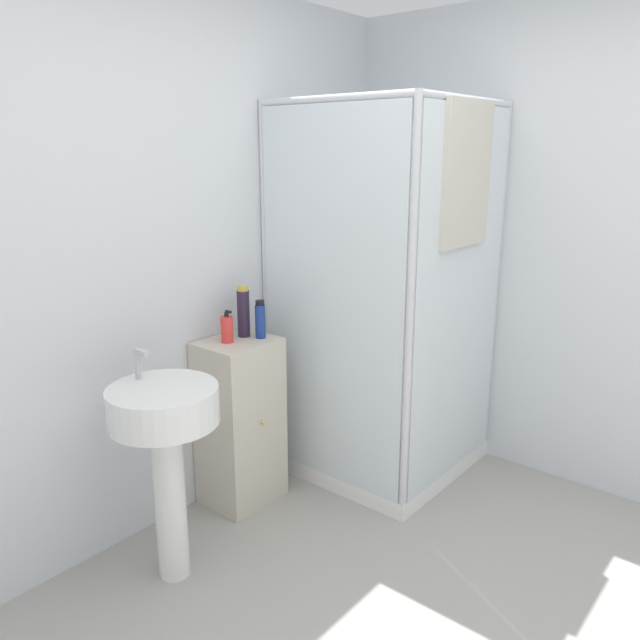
{
  "coord_description": "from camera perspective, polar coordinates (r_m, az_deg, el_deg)",
  "views": [
    {
      "loc": [
        -1.58,
        -0.65,
        1.75
      ],
      "look_at": [
        0.57,
        1.13,
        0.99
      ],
      "focal_mm": 35.0,
      "sensor_mm": 36.0,
      "label": 1
    }
  ],
  "objects": [
    {
      "name": "wall_back",
      "position": [
        2.87,
        -16.38,
        4.56
      ],
      "size": [
        6.4,
        0.06,
        2.5
      ],
      "primitive_type": "cube",
      "color": "silver",
      "rests_on": "ground_plane"
    },
    {
      "name": "shower_enclosure",
      "position": [
        3.45,
        6.18,
        -5.2
      ],
      "size": [
        0.93,
        0.96,
        2.0
      ],
      "color": "white",
      "rests_on": "ground_plane"
    },
    {
      "name": "vanity_cabinet",
      "position": [
        3.22,
        -7.32,
        -9.19
      ],
      "size": [
        0.37,
        0.33,
        0.86
      ],
      "color": "beige",
      "rests_on": "ground_plane"
    },
    {
      "name": "sink",
      "position": [
        2.62,
        -13.97,
        -10.03
      ],
      "size": [
        0.44,
        0.44,
        0.98
      ],
      "color": "white",
      "rests_on": "ground_plane"
    },
    {
      "name": "soap_dispenser",
      "position": [
        3.03,
        -8.51,
        -0.81
      ],
      "size": [
        0.06,
        0.06,
        0.16
      ],
      "color": "red",
      "rests_on": "vanity_cabinet"
    },
    {
      "name": "shampoo_bottle_tall_black",
      "position": [
        3.1,
        -7.02,
        0.73
      ],
      "size": [
        0.06,
        0.06,
        0.26
      ],
      "color": "#281E33",
      "rests_on": "vanity_cabinet"
    },
    {
      "name": "shampoo_bottle_blue",
      "position": [
        3.07,
        -5.48,
        0.02
      ],
      "size": [
        0.05,
        0.05,
        0.19
      ],
      "color": "navy",
      "rests_on": "vanity_cabinet"
    }
  ]
}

